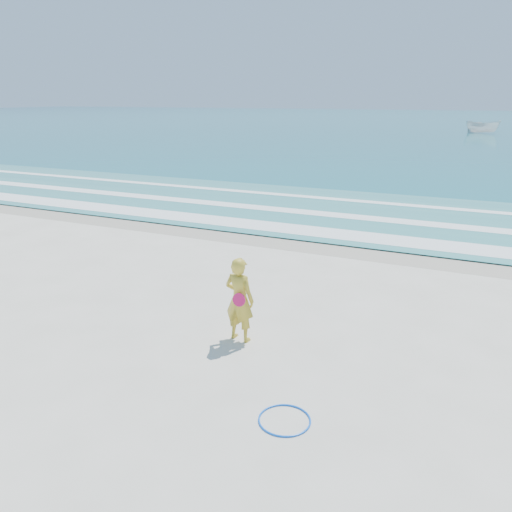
% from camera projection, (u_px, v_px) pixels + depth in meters
% --- Properties ---
extents(ground, '(400.00, 400.00, 0.00)m').
position_uv_depth(ground, '(150.00, 365.00, 9.25)').
color(ground, silver).
rests_on(ground, ground).
extents(wet_sand, '(400.00, 2.40, 0.00)m').
position_uv_depth(wet_sand, '(308.00, 242.00, 17.05)').
color(wet_sand, '#B2A893').
rests_on(wet_sand, ground).
extents(ocean, '(400.00, 190.00, 0.04)m').
position_uv_depth(ocean, '(463.00, 122.00, 100.24)').
color(ocean, '#19727F').
rests_on(ocean, ground).
extents(shallow, '(400.00, 10.00, 0.01)m').
position_uv_depth(shallow, '(346.00, 212.00, 21.37)').
color(shallow, '#59B7AD').
rests_on(shallow, ocean).
extents(foam_near, '(400.00, 1.40, 0.01)m').
position_uv_depth(foam_near, '(320.00, 232.00, 18.16)').
color(foam_near, white).
rests_on(foam_near, shallow).
extents(foam_mid, '(400.00, 0.90, 0.01)m').
position_uv_depth(foam_mid, '(341.00, 215.00, 20.67)').
color(foam_mid, white).
rests_on(foam_mid, shallow).
extents(foam_far, '(400.00, 0.60, 0.01)m').
position_uv_depth(foam_far, '(359.00, 201.00, 23.53)').
color(foam_far, white).
rests_on(foam_far, shallow).
extents(hoop, '(0.82, 0.82, 0.03)m').
position_uv_depth(hoop, '(285.00, 420.00, 7.64)').
color(hoop, blue).
rests_on(hoop, ground).
extents(boat, '(4.82, 3.00, 1.75)m').
position_uv_depth(boat, '(483.00, 127.00, 67.44)').
color(boat, silver).
rests_on(boat, ocean).
extents(woman, '(0.68, 0.49, 1.75)m').
position_uv_depth(woman, '(240.00, 299.00, 9.96)').
color(woman, gold).
rests_on(woman, ground).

